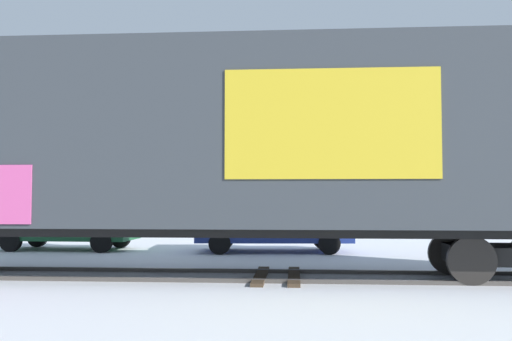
{
  "coord_description": "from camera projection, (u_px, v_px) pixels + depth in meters",
  "views": [
    {
      "loc": [
        1.2,
        -11.46,
        1.65
      ],
      "look_at": [
        1.04,
        2.21,
        2.32
      ],
      "focal_mm": 38.56,
      "sensor_mm": 36.0,
      "label": 1
    }
  ],
  "objects": [
    {
      "name": "ground_plane",
      "position": [
        205.0,
        277.0,
        11.37
      ],
      "size": [
        260.0,
        260.0,
        0.0
      ],
      "primitive_type": "plane",
      "color": "silver"
    },
    {
      "name": "track",
      "position": [
        251.0,
        276.0,
        11.3
      ],
      "size": [
        59.99,
        5.02,
        0.08
      ],
      "color": "#4C4742",
      "rests_on": "ground_plane"
    },
    {
      "name": "freight_car",
      "position": [
        201.0,
        142.0,
        11.51
      ],
      "size": [
        17.69,
        3.98,
        4.94
      ],
      "color": "#33383D",
      "rests_on": "ground_plane"
    },
    {
      "name": "flagpole",
      "position": [
        381.0,
        125.0,
        24.71
      ],
      "size": [
        0.87,
        1.24,
        7.59
      ],
      "color": "silver",
      "rests_on": "ground_plane"
    },
    {
      "name": "hillside",
      "position": [
        254.0,
        164.0,
        78.05
      ],
      "size": [
        110.43,
        30.08,
        17.71
      ],
      "color": "silver",
      "rests_on": "ground_plane"
    },
    {
      "name": "parked_car_green",
      "position": [
        66.0,
        223.0,
        17.41
      ],
      "size": [
        4.36,
        2.17,
        1.64
      ],
      "color": "#1E5933",
      "rests_on": "ground_plane"
    },
    {
      "name": "parked_car_blue",
      "position": [
        272.0,
        223.0,
        16.77
      ],
      "size": [
        4.66,
        1.99,
        1.7
      ],
      "color": "navy",
      "rests_on": "ground_plane"
    }
  ]
}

